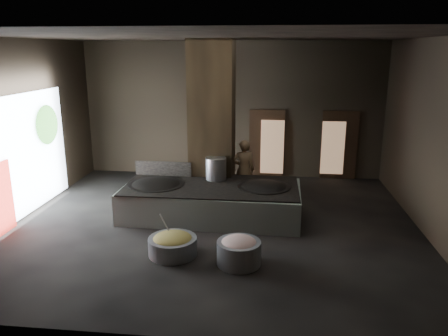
# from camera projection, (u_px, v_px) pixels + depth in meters

# --- Properties ---
(floor) EXTENTS (10.00, 9.00, 0.10)m
(floor) POSITION_uv_depth(u_px,v_px,m) (214.00, 226.00, 10.93)
(floor) COLOR black
(floor) RESTS_ON ground
(ceiling) EXTENTS (10.00, 9.00, 0.10)m
(ceiling) POSITION_uv_depth(u_px,v_px,m) (213.00, 34.00, 9.73)
(ceiling) COLOR black
(ceiling) RESTS_ON back_wall
(back_wall) EXTENTS (10.00, 0.10, 4.50)m
(back_wall) POSITION_uv_depth(u_px,v_px,m) (232.00, 110.00, 14.69)
(back_wall) COLOR black
(back_wall) RESTS_ON ground
(front_wall) EXTENTS (10.00, 0.10, 4.50)m
(front_wall) POSITION_uv_depth(u_px,v_px,m) (170.00, 198.00, 5.96)
(front_wall) COLOR black
(front_wall) RESTS_ON ground
(left_wall) EXTENTS (0.10, 9.00, 4.50)m
(left_wall) POSITION_uv_depth(u_px,v_px,m) (13.00, 131.00, 10.87)
(left_wall) COLOR black
(left_wall) RESTS_ON ground
(right_wall) EXTENTS (0.10, 9.00, 4.50)m
(right_wall) POSITION_uv_depth(u_px,v_px,m) (437.00, 140.00, 9.79)
(right_wall) COLOR black
(right_wall) RESTS_ON ground
(pillar) EXTENTS (1.20, 1.20, 4.50)m
(pillar) POSITION_uv_depth(u_px,v_px,m) (212.00, 122.00, 12.18)
(pillar) COLOR black
(pillar) RESTS_ON ground
(hearth_platform) EXTENTS (4.60, 2.31, 0.79)m
(hearth_platform) POSITION_uv_depth(u_px,v_px,m) (212.00, 201.00, 11.37)
(hearth_platform) COLOR #B4C6B2
(hearth_platform) RESTS_ON ground
(platform_cap) EXTENTS (4.44, 2.13, 0.03)m
(platform_cap) POSITION_uv_depth(u_px,v_px,m) (211.00, 186.00, 11.26)
(platform_cap) COLOR black
(platform_cap) RESTS_ON hearth_platform
(wok_left) EXTENTS (1.43, 1.43, 0.39)m
(wok_left) POSITION_uv_depth(u_px,v_px,m) (156.00, 187.00, 11.39)
(wok_left) COLOR black
(wok_left) RESTS_ON hearth_platform
(wok_left_rim) EXTENTS (1.46, 1.46, 0.05)m
(wok_left_rim) POSITION_uv_depth(u_px,v_px,m) (156.00, 184.00, 11.37)
(wok_left_rim) COLOR black
(wok_left_rim) RESTS_ON hearth_platform
(wok_right) EXTENTS (1.33, 1.33, 0.38)m
(wok_right) POSITION_uv_depth(u_px,v_px,m) (264.00, 189.00, 11.19)
(wok_right) COLOR black
(wok_right) RESTS_ON hearth_platform
(wok_right_rim) EXTENTS (1.36, 1.36, 0.05)m
(wok_right_rim) POSITION_uv_depth(u_px,v_px,m) (264.00, 187.00, 11.17)
(wok_right_rim) COLOR black
(wok_right_rim) RESTS_ON hearth_platform
(stock_pot) EXTENTS (0.55, 0.55, 0.59)m
(stock_pot) POSITION_uv_depth(u_px,v_px,m) (216.00, 169.00, 11.70)
(stock_pot) COLOR #B4B8BD
(stock_pot) RESTS_ON hearth_platform
(splash_guard) EXTENTS (1.58, 0.11, 0.39)m
(splash_guard) POSITION_uv_depth(u_px,v_px,m) (163.00, 169.00, 12.08)
(splash_guard) COLOR black
(splash_guard) RESTS_ON hearth_platform
(cook) EXTENTS (0.69, 0.49, 1.74)m
(cook) POSITION_uv_depth(u_px,v_px,m) (244.00, 170.00, 12.58)
(cook) COLOR olive
(cook) RESTS_ON ground
(veg_basin) EXTENTS (1.11, 1.11, 0.38)m
(veg_basin) POSITION_uv_depth(u_px,v_px,m) (173.00, 246.00, 9.24)
(veg_basin) COLOR gray
(veg_basin) RESTS_ON ground
(veg_fill) EXTENTS (0.85, 0.85, 0.26)m
(veg_fill) POSITION_uv_depth(u_px,v_px,m) (172.00, 239.00, 9.20)
(veg_fill) COLOR olive
(veg_fill) RESTS_ON veg_basin
(ladle) EXTENTS (0.23, 0.37, 0.73)m
(ladle) POSITION_uv_depth(u_px,v_px,m) (167.00, 227.00, 9.31)
(ladle) COLOR #B4B8BD
(ladle) RESTS_ON veg_basin
(meat_basin) EXTENTS (1.08, 1.08, 0.49)m
(meat_basin) POSITION_uv_depth(u_px,v_px,m) (239.00, 253.00, 8.82)
(meat_basin) COLOR gray
(meat_basin) RESTS_ON ground
(meat_fill) EXTENTS (0.74, 0.74, 0.28)m
(meat_fill) POSITION_uv_depth(u_px,v_px,m) (239.00, 243.00, 8.76)
(meat_fill) COLOR tan
(meat_fill) RESTS_ON meat_basin
(doorway_near) EXTENTS (1.18, 0.08, 2.38)m
(doorway_near) POSITION_uv_depth(u_px,v_px,m) (267.00, 145.00, 14.77)
(doorway_near) COLOR black
(doorway_near) RESTS_ON ground
(doorway_near_glow) EXTENTS (0.77, 0.04, 1.82)m
(doorway_near_glow) POSITION_uv_depth(u_px,v_px,m) (272.00, 147.00, 14.66)
(doorway_near_glow) COLOR #8C6647
(doorway_near_glow) RESTS_ON ground
(doorway_far) EXTENTS (1.18, 0.08, 2.38)m
(doorway_far) POSITION_uv_depth(u_px,v_px,m) (339.00, 146.00, 14.52)
(doorway_far) COLOR black
(doorway_far) RESTS_ON ground
(doorway_far_glow) EXTENTS (0.75, 0.04, 1.79)m
(doorway_far_glow) POSITION_uv_depth(u_px,v_px,m) (333.00, 148.00, 14.52)
(doorway_far_glow) COLOR #8C6647
(doorway_far_glow) RESTS_ON ground
(left_opening) EXTENTS (0.04, 4.20, 3.10)m
(left_opening) POSITION_uv_depth(u_px,v_px,m) (25.00, 155.00, 11.22)
(left_opening) COLOR white
(left_opening) RESTS_ON ground
(pavilion_sliver) EXTENTS (0.05, 0.90, 1.70)m
(pavilion_sliver) POSITION_uv_depth(u_px,v_px,m) (1.00, 199.00, 10.16)
(pavilion_sliver) COLOR maroon
(pavilion_sliver) RESTS_ON ground
(tree_silhouette) EXTENTS (0.28, 1.10, 1.10)m
(tree_silhouette) POSITION_uv_depth(u_px,v_px,m) (47.00, 125.00, 12.10)
(tree_silhouette) COLOR #194714
(tree_silhouette) RESTS_ON left_opening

